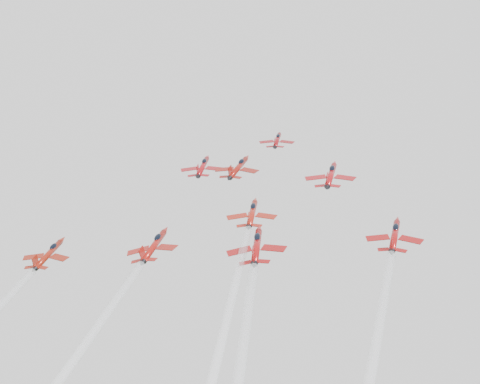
# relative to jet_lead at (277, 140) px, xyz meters

# --- Properties ---
(jet_lead) EXTENTS (8.45, 10.72, 7.15)m
(jet_lead) POSITION_rel_jet_lead_xyz_m (0.00, 0.00, 0.00)
(jet_lead) COLOR maroon
(jet_row2_left) EXTENTS (9.58, 12.16, 8.10)m
(jet_row2_left) POSITION_rel_jet_lead_xyz_m (-14.78, -12.86, -8.03)
(jet_row2_left) COLOR #9F0F14
(jet_row2_center) EXTENTS (9.93, 12.60, 8.40)m
(jet_row2_center) POSITION_rel_jet_lead_xyz_m (-6.59, -13.91, -8.68)
(jet_row2_center) COLOR maroon
(jet_row2_right) EXTENTS (10.27, 13.03, 8.69)m
(jet_row2_right) POSITION_rel_jet_lead_xyz_m (13.39, -18.74, -11.70)
(jet_row2_right) COLOR #AA1014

